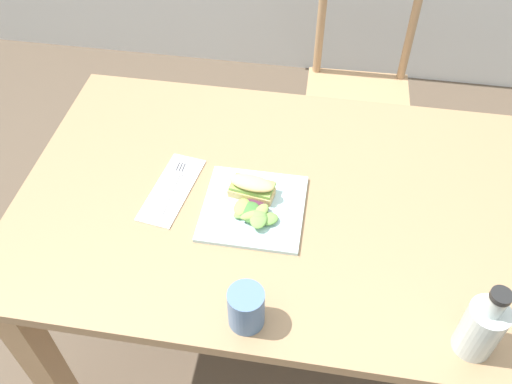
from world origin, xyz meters
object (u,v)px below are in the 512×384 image
bottle_cold_brew (480,330)px  cup_extra_side (246,308)px  chair_wooden_far (357,95)px  dining_table (277,228)px  plate_lunch (253,208)px  sandwich_half_front (252,187)px  fork_on_napkin (174,184)px

bottle_cold_brew → cup_extra_side: bearing=-177.9°
chair_wooden_far → bottle_cold_brew: 1.25m
dining_table → plate_lunch: plate_lunch is taller
dining_table → chair_wooden_far: chair_wooden_far is taller
chair_wooden_far → sandwich_half_front: bearing=-107.7°
fork_on_napkin → bottle_cold_brew: (0.71, -0.33, 0.06)m
sandwich_half_front → bottle_cold_brew: bottle_cold_brew is taller
bottle_cold_brew → plate_lunch: bearing=149.8°
bottle_cold_brew → cup_extra_side: bottle_cold_brew is taller
fork_on_napkin → sandwich_half_front: bearing=-2.9°
cup_extra_side → dining_table: bearing=86.9°
dining_table → plate_lunch: 0.15m
sandwich_half_front → fork_on_napkin: bearing=177.1°
chair_wooden_far → fork_on_napkin: bearing=-119.5°
cup_extra_side → sandwich_half_front: bearing=97.7°
dining_table → bottle_cold_brew: bearing=-37.5°
dining_table → sandwich_half_front: (-0.07, -0.01, 0.16)m
sandwich_half_front → cup_extra_side: size_ratio=1.21×
chair_wooden_far → cup_extra_side: (-0.23, -1.20, 0.34)m
plate_lunch → fork_on_napkin: bearing=167.3°
dining_table → chair_wooden_far: 0.89m
chair_wooden_far → bottle_cold_brew: bearing=-79.1°
bottle_cold_brew → sandwich_half_front: bearing=147.1°
chair_wooden_far → sandwich_half_front: (-0.27, -0.86, 0.33)m
plate_lunch → fork_on_napkin: (-0.21, 0.05, 0.00)m
dining_table → fork_on_napkin: 0.30m
chair_wooden_far → sandwich_half_front: size_ratio=7.26×
bottle_cold_brew → cup_extra_side: 0.46m
fork_on_napkin → plate_lunch: bearing=-12.7°
chair_wooden_far → sandwich_half_front: 0.96m
plate_lunch → sandwich_half_front: size_ratio=2.06×
dining_table → chair_wooden_far: size_ratio=1.51×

